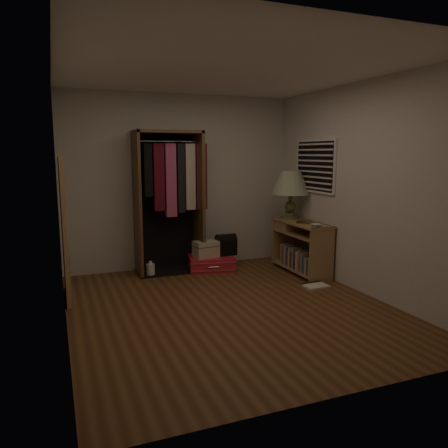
{
  "coord_description": "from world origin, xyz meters",
  "views": [
    {
      "loc": [
        -1.8,
        -4.4,
        1.74
      ],
      "look_at": [
        0.3,
        0.95,
        0.8
      ],
      "focal_mm": 35.0,
      "sensor_mm": 36.0,
      "label": 1
    }
  ],
  "objects_px": {
    "floor_mirror": "(64,229)",
    "black_bag": "(226,244)",
    "console_bookshelf": "(300,245)",
    "table_lamp": "(291,184)",
    "open_wardrobe": "(172,190)",
    "train_case": "(206,249)",
    "white_jug": "(151,270)",
    "pink_suitcase": "(211,263)"
  },
  "relations": [
    {
      "from": "floor_mirror",
      "to": "black_bag",
      "type": "bearing_deg",
      "value": 14.89
    },
    {
      "from": "console_bookshelf",
      "to": "floor_mirror",
      "type": "bearing_deg",
      "value": -179.5
    },
    {
      "from": "console_bookshelf",
      "to": "table_lamp",
      "type": "bearing_deg",
      "value": 89.76
    },
    {
      "from": "open_wardrobe",
      "to": "train_case",
      "type": "xyz_separation_m",
      "value": [
        0.45,
        -0.18,
        -0.88
      ]
    },
    {
      "from": "floor_mirror",
      "to": "train_case",
      "type": "distance_m",
      "value": 2.12
    },
    {
      "from": "open_wardrobe",
      "to": "white_jug",
      "type": "bearing_deg",
      "value": -156.12
    },
    {
      "from": "open_wardrobe",
      "to": "table_lamp",
      "type": "distance_m",
      "value": 1.78
    },
    {
      "from": "open_wardrobe",
      "to": "floor_mirror",
      "type": "bearing_deg",
      "value": -153.03
    },
    {
      "from": "black_bag",
      "to": "white_jug",
      "type": "bearing_deg",
      "value": 177.93
    },
    {
      "from": "open_wardrobe",
      "to": "train_case",
      "type": "relative_size",
      "value": 5.32
    },
    {
      "from": "train_case",
      "to": "table_lamp",
      "type": "bearing_deg",
      "value": -18.21
    },
    {
      "from": "floor_mirror",
      "to": "pink_suitcase",
      "type": "xyz_separation_m",
      "value": [
        2.05,
        0.6,
        -0.75
      ]
    },
    {
      "from": "console_bookshelf",
      "to": "white_jug",
      "type": "height_order",
      "value": "console_bookshelf"
    },
    {
      "from": "pink_suitcase",
      "to": "white_jug",
      "type": "height_order",
      "value": "white_jug"
    },
    {
      "from": "pink_suitcase",
      "to": "train_case",
      "type": "bearing_deg",
      "value": -161.83
    },
    {
      "from": "console_bookshelf",
      "to": "white_jug",
      "type": "relative_size",
      "value": 5.22
    },
    {
      "from": "pink_suitcase",
      "to": "black_bag",
      "type": "bearing_deg",
      "value": 13.81
    },
    {
      "from": "pink_suitcase",
      "to": "white_jug",
      "type": "relative_size",
      "value": 3.58
    },
    {
      "from": "open_wardrobe",
      "to": "console_bookshelf",
      "type": "bearing_deg",
      "value": -23.17
    },
    {
      "from": "train_case",
      "to": "white_jug",
      "type": "xyz_separation_m",
      "value": [
        -0.83,
        0.01,
        -0.24
      ]
    },
    {
      "from": "pink_suitcase",
      "to": "table_lamp",
      "type": "height_order",
      "value": "table_lamp"
    },
    {
      "from": "pink_suitcase",
      "to": "black_bag",
      "type": "distance_m",
      "value": 0.36
    },
    {
      "from": "pink_suitcase",
      "to": "open_wardrobe",
      "type": "bearing_deg",
      "value": 174.21
    },
    {
      "from": "train_case",
      "to": "pink_suitcase",
      "type": "bearing_deg",
      "value": -1.14
    },
    {
      "from": "train_case",
      "to": "table_lamp",
      "type": "height_order",
      "value": "table_lamp"
    },
    {
      "from": "black_bag",
      "to": "console_bookshelf",
      "type": "bearing_deg",
      "value": -34.03
    },
    {
      "from": "open_wardrobe",
      "to": "train_case",
      "type": "distance_m",
      "value": 1.01
    },
    {
      "from": "floor_mirror",
      "to": "black_bag",
      "type": "relative_size",
      "value": 5.28
    },
    {
      "from": "black_bag",
      "to": "pink_suitcase",
      "type": "bearing_deg",
      "value": 179.77
    },
    {
      "from": "open_wardrobe",
      "to": "white_jug",
      "type": "relative_size",
      "value": 9.55
    },
    {
      "from": "floor_mirror",
      "to": "table_lamp",
      "type": "relative_size",
      "value": 2.35
    },
    {
      "from": "black_bag",
      "to": "table_lamp",
      "type": "relative_size",
      "value": 0.44
    },
    {
      "from": "open_wardrobe",
      "to": "black_bag",
      "type": "bearing_deg",
      "value": -11.52
    },
    {
      "from": "open_wardrobe",
      "to": "table_lamp",
      "type": "bearing_deg",
      "value": -13.44
    },
    {
      "from": "white_jug",
      "to": "console_bookshelf",
      "type": "bearing_deg",
      "value": -15.16
    },
    {
      "from": "floor_mirror",
      "to": "train_case",
      "type": "relative_size",
      "value": 4.41
    },
    {
      "from": "pink_suitcase",
      "to": "white_jug",
      "type": "xyz_separation_m",
      "value": [
        -0.92,
        0.0,
        -0.01
      ]
    },
    {
      "from": "open_wardrobe",
      "to": "pink_suitcase",
      "type": "distance_m",
      "value": 1.24
    },
    {
      "from": "open_wardrobe",
      "to": "train_case",
      "type": "bearing_deg",
      "value": -21.58
    },
    {
      "from": "console_bookshelf",
      "to": "white_jug",
      "type": "distance_m",
      "value": 2.21
    },
    {
      "from": "console_bookshelf",
      "to": "train_case",
      "type": "height_order",
      "value": "console_bookshelf"
    },
    {
      "from": "pink_suitcase",
      "to": "console_bookshelf",
      "type": "bearing_deg",
      "value": -14.19
    }
  ]
}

